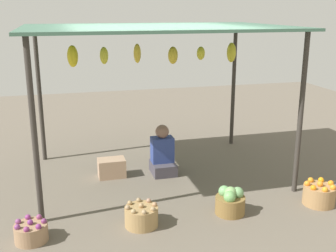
# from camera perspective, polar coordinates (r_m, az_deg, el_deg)

# --- Properties ---
(ground_plane) EXTENTS (14.00, 14.00, 0.00)m
(ground_plane) POSITION_cam_1_polar(r_m,az_deg,el_deg) (6.64, -1.40, -6.49)
(ground_plane) COLOR #685E51
(market_stall_structure) EXTENTS (3.76, 2.56, 2.27)m
(market_stall_structure) POSITION_cam_1_polar(r_m,az_deg,el_deg) (6.17, -1.59, 12.05)
(market_stall_structure) COLOR #38332D
(market_stall_structure) RESTS_ON ground
(vendor_person) EXTENTS (0.36, 0.44, 0.78)m
(vendor_person) POSITION_cam_1_polar(r_m,az_deg,el_deg) (6.57, -0.74, -3.96)
(vendor_person) COLOR #433F49
(vendor_person) RESTS_ON ground
(basket_purple_onions) EXTENTS (0.37, 0.37, 0.26)m
(basket_purple_onions) POSITION_cam_1_polar(r_m,az_deg,el_deg) (5.04, -18.14, -13.54)
(basket_purple_onions) COLOR #9B7857
(basket_purple_onions) RESTS_ON ground
(basket_potatoes) EXTENTS (0.40, 0.40, 0.29)m
(basket_potatoes) POSITION_cam_1_polar(r_m,az_deg,el_deg) (5.11, -3.64, -12.12)
(basket_potatoes) COLOR #A28050
(basket_potatoes) RESTS_ON ground
(basket_cabbages) EXTENTS (0.38, 0.38, 0.36)m
(basket_cabbages) POSITION_cam_1_polar(r_m,az_deg,el_deg) (5.42, 8.47, -10.15)
(basket_cabbages) COLOR olive
(basket_cabbages) RESTS_ON ground
(basket_oranges) EXTENTS (0.42, 0.42, 0.33)m
(basket_oranges) POSITION_cam_1_polar(r_m,az_deg,el_deg) (5.95, 19.87, -8.73)
(basket_oranges) COLOR #A77D4F
(basket_oranges) RESTS_ON ground
(wooden_crate_near_vendor) EXTENTS (0.41, 0.28, 0.29)m
(wooden_crate_near_vendor) POSITION_cam_1_polar(r_m,az_deg,el_deg) (6.53, -7.67, -5.67)
(wooden_crate_near_vendor) COLOR tan
(wooden_crate_near_vendor) RESTS_ON ground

